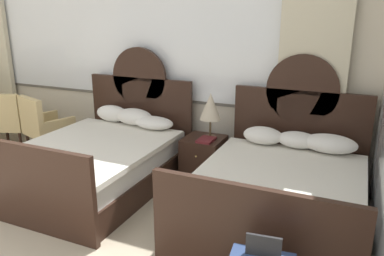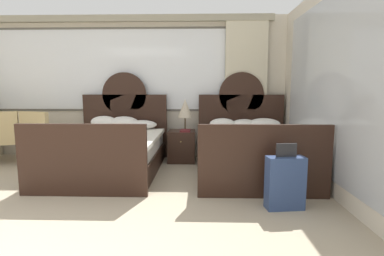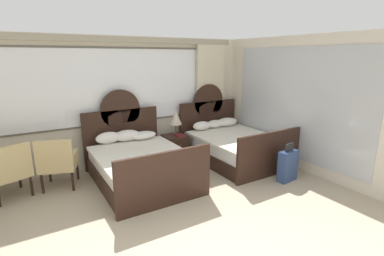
{
  "view_description": "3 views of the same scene",
  "coord_description": "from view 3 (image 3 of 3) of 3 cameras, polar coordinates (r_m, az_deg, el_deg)",
  "views": [
    {
      "loc": [
        3.12,
        -0.5,
        2.09
      ],
      "look_at": [
        1.64,
        2.83,
        0.97
      ],
      "focal_mm": 35.46,
      "sensor_mm": 36.0,
      "label": 1
    },
    {
      "loc": [
        1.75,
        -1.55,
        1.33
      ],
      "look_at": [
        1.63,
        2.62,
        0.76
      ],
      "focal_mm": 27.34,
      "sensor_mm": 36.0,
      "label": 2
    },
    {
      "loc": [
        -1.45,
        -1.79,
        2.3
      ],
      "look_at": [
        1.25,
        2.68,
        0.98
      ],
      "focal_mm": 26.77,
      "sensor_mm": 36.0,
      "label": 3
    }
  ],
  "objects": [
    {
      "name": "bed_near_window",
      "position": [
        5.47,
        -10.4,
        -6.93
      ],
      "size": [
        1.6,
        2.16,
        1.63
      ],
      "color": "black",
      "rests_on": "ground_plane"
    },
    {
      "name": "bed_near_mirror",
      "position": [
        6.53,
        8.08,
        -3.33
      ],
      "size": [
        1.6,
        2.16,
        1.63
      ],
      "color": "black",
      "rests_on": "ground_plane"
    },
    {
      "name": "armchair_by_window_centre",
      "position": [
        5.56,
        -32.73,
        -6.95
      ],
      "size": [
        0.76,
        0.76,
        0.94
      ],
      "color": "tan",
      "rests_on": "ground_plane"
    },
    {
      "name": "book_on_nightstand",
      "position": [
        6.37,
        -2.49,
        -1.48
      ],
      "size": [
        0.18,
        0.26,
        0.03
      ],
      "color": "maroon",
      "rests_on": "nightstand_between_beds"
    },
    {
      "name": "suitcase_on_floor",
      "position": [
        5.7,
        18.53,
        -7.13
      ],
      "size": [
        0.43,
        0.23,
        0.74
      ],
      "color": "navy",
      "rests_on": "ground_plane"
    },
    {
      "name": "armchair_by_window_left",
      "position": [
        5.57,
        -25.19,
        -5.98
      ],
      "size": [
        0.75,
        0.75,
        0.94
      ],
      "color": "tan",
      "rests_on": "ground_plane"
    },
    {
      "name": "table_lamp_on_nightstand",
      "position": [
        6.4,
        -3.25,
        2.12
      ],
      "size": [
        0.27,
        0.27,
        0.57
      ],
      "color": "brown",
      "rests_on": "nightstand_between_beds"
    },
    {
      "name": "wall_back_window",
      "position": [
        6.17,
        -17.34,
        5.5
      ],
      "size": [
        6.74,
        0.22,
        2.7
      ],
      "color": "beige",
      "rests_on": "ground_plane"
    },
    {
      "name": "wall_right_mirror",
      "position": [
        6.11,
        22.13,
        4.2
      ],
      "size": [
        0.08,
        4.75,
        2.7
      ],
      "color": "beige",
      "rests_on": "ground_plane"
    },
    {
      "name": "nightstand_between_beds",
      "position": [
        6.51,
        -3.41,
        -3.9
      ],
      "size": [
        0.49,
        0.51,
        0.57
      ],
      "color": "black",
      "rests_on": "ground_plane"
    }
  ]
}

